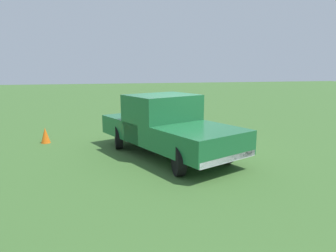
{
  "coord_description": "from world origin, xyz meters",
  "views": [
    {
      "loc": [
        9.22,
        -2.37,
        2.65
      ],
      "look_at": [
        0.5,
        -0.4,
        0.9
      ],
      "focal_mm": 32.55,
      "sensor_mm": 36.0,
      "label": 1
    }
  ],
  "objects": [
    {
      "name": "ground_plane",
      "position": [
        0.0,
        0.0,
        0.0
      ],
      "size": [
        80.0,
        80.0,
        0.0
      ],
      "primitive_type": "plane",
      "color": "#3D662D"
    },
    {
      "name": "pickup_truck",
      "position": [
        0.39,
        -0.45,
        0.94
      ],
      "size": [
        5.29,
        3.81,
        1.82
      ],
      "rotation": [
        0.0,
        0.0,
        0.42
      ],
      "color": "black",
      "rests_on": "ground_plane"
    },
    {
      "name": "traffic_cone",
      "position": [
        -1.9,
        -4.27,
        0.28
      ],
      "size": [
        0.32,
        0.32,
        0.55
      ],
      "primitive_type": "cone",
      "color": "orange",
      "rests_on": "ground_plane"
    }
  ]
}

